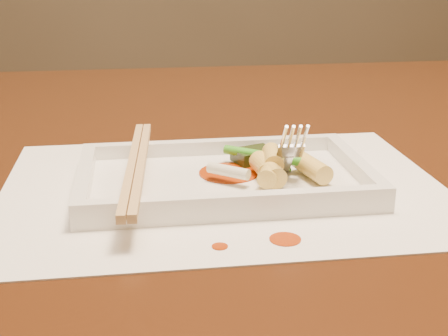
{
  "coord_description": "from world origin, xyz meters",
  "views": [
    {
      "loc": [
        -0.17,
        -0.69,
        0.96
      ],
      "look_at": [
        -0.1,
        -0.16,
        0.77
      ],
      "focal_mm": 50.0,
      "sensor_mm": 36.0,
      "label": 1
    }
  ],
  "objects": [
    {
      "name": "rice_cake_3",
      "position": [
        -0.06,
        -0.16,
        0.77
      ],
      "size": [
        0.03,
        0.05,
        0.02
      ],
      "primitive_type": "cylinder",
      "rotation": [
        1.57,
        0.0,
        2.87
      ],
      "color": "#FAE574",
      "rests_on": "plate_base"
    },
    {
      "name": "plate_rim_near",
      "position": [
        -0.1,
        -0.24,
        0.77
      ],
      "size": [
        0.26,
        0.01,
        0.01
      ],
      "primitive_type": "cube",
      "color": "white",
      "rests_on": "plate_base"
    },
    {
      "name": "plate_base",
      "position": [
        -0.1,
        -0.16,
        0.76
      ],
      "size": [
        0.26,
        0.16,
        0.01
      ],
      "primitive_type": "cube",
      "color": "white",
      "rests_on": "placemat"
    },
    {
      "name": "scallion_white",
      "position": [
        -0.1,
        -0.18,
        0.77
      ],
      "size": [
        0.04,
        0.03,
        0.01
      ],
      "primitive_type": "cylinder",
      "rotation": [
        1.57,
        0.0,
        0.89
      ],
      "color": "#EAEACC",
      "rests_on": "plate_base"
    },
    {
      "name": "table",
      "position": [
        0.0,
        0.0,
        0.65
      ],
      "size": [
        1.4,
        0.9,
        0.75
      ],
      "color": "black",
      "rests_on": "ground"
    },
    {
      "name": "rice_cake_2",
      "position": [
        -0.05,
        -0.16,
        0.78
      ],
      "size": [
        0.02,
        0.04,
        0.02
      ],
      "primitive_type": "cylinder",
      "rotation": [
        1.57,
        0.0,
        2.99
      ],
      "color": "#FAE574",
      "rests_on": "plate_base"
    },
    {
      "name": "chopstick_a",
      "position": [
        -0.18,
        -0.16,
        0.78
      ],
      "size": [
        0.02,
        0.24,
        0.01
      ],
      "primitive_type": "cube",
      "rotation": [
        0.0,
        0.0,
        -0.07
      ],
      "color": "tan",
      "rests_on": "plate_rim_near"
    },
    {
      "name": "fork",
      "position": [
        -0.03,
        -0.14,
        0.83
      ],
      "size": [
        0.09,
        0.1,
        0.14
      ],
      "primitive_type": null,
      "color": "silver",
      "rests_on": "plate_base"
    },
    {
      "name": "plate_rim_far",
      "position": [
        -0.1,
        -0.09,
        0.77
      ],
      "size": [
        0.26,
        0.01,
        0.01
      ],
      "primitive_type": "cube",
      "color": "white",
      "rests_on": "plate_base"
    },
    {
      "name": "scallion_green",
      "position": [
        -0.06,
        -0.14,
        0.77
      ],
      "size": [
        0.07,
        0.06,
        0.01
      ],
      "primitive_type": "cylinder",
      "rotation": [
        1.57,
        0.0,
        0.94
      ],
      "color": "#2D9217",
      "rests_on": "plate_base"
    },
    {
      "name": "rice_cake_4",
      "position": [
        -0.06,
        -0.17,
        0.77
      ],
      "size": [
        0.03,
        0.05,
        0.02
      ],
      "primitive_type": "cylinder",
      "rotation": [
        1.57,
        0.0,
        0.12
      ],
      "color": "#FAE574",
      "rests_on": "plate_base"
    },
    {
      "name": "sauce_splatter_a",
      "position": [
        -0.07,
        -0.28,
        0.75
      ],
      "size": [
        0.02,
        0.02,
        0.0
      ],
      "primitive_type": "cylinder",
      "color": "#A02F04",
      "rests_on": "placemat"
    },
    {
      "name": "sauce_blob_0",
      "position": [
        -0.09,
        -0.15,
        0.76
      ],
      "size": [
        0.06,
        0.06,
        0.0
      ],
      "primitive_type": "cylinder",
      "color": "#A02F04",
      "rests_on": "plate_base"
    },
    {
      "name": "rice_cake_0",
      "position": [
        -0.06,
        -0.18,
        0.77
      ],
      "size": [
        0.03,
        0.05,
        0.02
      ],
      "primitive_type": "cylinder",
      "rotation": [
        1.57,
        0.0,
        2.75
      ],
      "color": "#FAE574",
      "rests_on": "plate_base"
    },
    {
      "name": "plate_rim_left",
      "position": [
        -0.22,
        -0.16,
        0.77
      ],
      "size": [
        0.01,
        0.14,
        0.01
      ],
      "primitive_type": "cube",
      "color": "white",
      "rests_on": "plate_base"
    },
    {
      "name": "rice_cake_1",
      "position": [
        -0.02,
        -0.17,
        0.77
      ],
      "size": [
        0.03,
        0.05,
        0.02
      ],
      "primitive_type": "cylinder",
      "rotation": [
        1.57,
        0.0,
        0.23
      ],
      "color": "#FAE574",
      "rests_on": "plate_base"
    },
    {
      "name": "sauce_splatter_b",
      "position": [
        -0.12,
        -0.28,
        0.75
      ],
      "size": [
        0.01,
        0.01,
        0.0
      ],
      "primitive_type": "cylinder",
      "color": "#A02F04",
      "rests_on": "placemat"
    },
    {
      "name": "chopstick_b",
      "position": [
        -0.17,
        -0.16,
        0.78
      ],
      "size": [
        0.02,
        0.24,
        0.01
      ],
      "primitive_type": "cube",
      "rotation": [
        0.0,
        0.0,
        -0.07
      ],
      "color": "tan",
      "rests_on": "plate_rim_near"
    },
    {
      "name": "placemat",
      "position": [
        -0.1,
        -0.16,
        0.75
      ],
      "size": [
        0.4,
        0.3,
        0.0
      ],
      "primitive_type": "cube",
      "color": "white",
      "rests_on": "table"
    },
    {
      "name": "plate_rim_right",
      "position": [
        0.03,
        -0.16,
        0.77
      ],
      "size": [
        0.01,
        0.14,
        0.01
      ],
      "primitive_type": "cube",
      "color": "white",
      "rests_on": "plate_base"
    },
    {
      "name": "veg_piece",
      "position": [
        -0.06,
        -0.12,
        0.77
      ],
      "size": [
        0.05,
        0.04,
        0.01
      ],
      "primitive_type": "cube",
      "rotation": [
        0.0,
        0.0,
        0.36
      ],
      "color": "black",
      "rests_on": "plate_base"
    }
  ]
}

